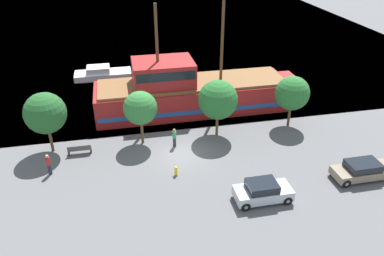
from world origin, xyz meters
The scene contains 14 objects.
ground_plane centered at (0.00, 0.00, 0.00)m, with size 160.00×160.00×0.00m, color #5B5B5E.
water_surface centered at (0.00, 44.00, 0.00)m, with size 80.00×80.00×0.00m, color #38667F.
pirate_ship centered at (2.31, 8.00, 1.95)m, with size 20.46×5.34×11.96m.
moored_boat_dockside centered at (-6.39, 18.72, 0.54)m, with size 6.74×2.59×1.44m.
parked_car_curb_front centered at (12.66, -6.01, 0.70)m, with size 4.63×1.84×1.40m.
parked_car_curb_mid centered at (4.39, -6.88, 0.75)m, with size 3.91×1.81×1.51m.
fire_hydrant centered at (-0.94, -2.80, 0.41)m, with size 0.42×0.25×0.76m.
bench_promenade_east centered at (-8.22, 1.69, 0.44)m, with size 1.89×0.45×0.85m.
pedestrian_walking_near centered at (-0.36, 1.29, 0.87)m, with size 0.32×0.32×1.71m.
pedestrian_walking_far centered at (-10.29, -0.70, 0.89)m, with size 0.32×0.32×1.74m.
tree_row_east centered at (-10.47, 2.67, 3.54)m, with size 3.34×3.34×5.22m.
tree_row_mideast centered at (-2.97, 2.46, 3.34)m, with size 2.84×2.84×4.77m.
tree_row_midwest centered at (3.68, 2.44, 3.46)m, with size 3.44×3.44×5.19m.
tree_row_west centered at (10.71, 2.73, 3.31)m, with size 3.09×3.09×4.86m.
Camera 1 is at (-4.49, -25.61, 17.07)m, focal length 35.00 mm.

